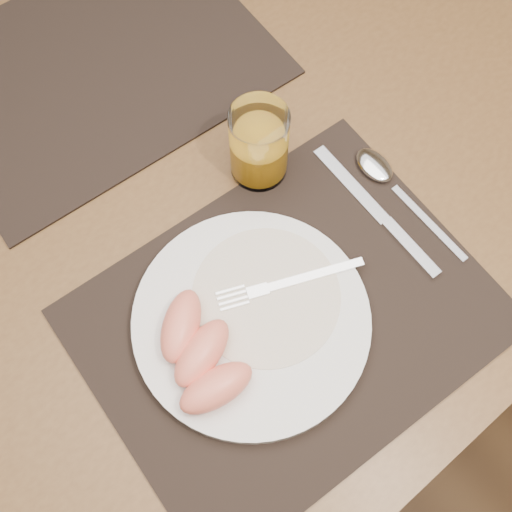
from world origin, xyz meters
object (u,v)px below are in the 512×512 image
at_px(table, 195,209).
at_px(plate, 251,321).
at_px(placemat_far, 97,66).
at_px(fork, 278,285).
at_px(spoon, 382,174).
at_px(knife, 385,221).
at_px(juice_glass, 259,147).
at_px(placemat_near, 288,318).

height_order(table, plate, plate).
height_order(table, placemat_far, placemat_far).
relative_size(table, fork, 8.36).
bearing_deg(fork, spoon, 9.59).
xyz_separation_m(knife, juice_glass, (-0.07, 0.16, 0.05)).
bearing_deg(spoon, juice_glass, 135.95).
bearing_deg(placemat_far, spoon, -64.33).
relative_size(placemat_near, placemat_far, 1.00).
bearing_deg(fork, placemat_near, -110.65).
distance_m(table, knife, 0.27).
xyz_separation_m(plate, juice_glass, (0.14, 0.15, 0.04)).
xyz_separation_m(knife, spoon, (0.04, 0.05, 0.00)).
xyz_separation_m(table, plate, (-0.06, -0.20, 0.10)).
xyz_separation_m(placemat_far, knife, (0.14, -0.42, 0.00)).
distance_m(plate, spoon, 0.25).
bearing_deg(placemat_near, placemat_far, 85.62).
xyz_separation_m(table, knife, (0.15, -0.20, 0.09)).
bearing_deg(knife, fork, 174.47).
bearing_deg(knife, juice_glass, 114.06).
relative_size(table, placemat_far, 3.11).
xyz_separation_m(fork, knife, (0.16, -0.02, -0.02)).
xyz_separation_m(placemat_near, placemat_far, (0.03, 0.44, 0.00)).
bearing_deg(table, juice_glass, -30.55).
distance_m(fork, juice_glass, 0.17).
bearing_deg(placemat_near, table, 83.64).
height_order(placemat_far, plate, plate).
bearing_deg(juice_glass, table, 149.45).
distance_m(table, fork, 0.22).
distance_m(placemat_near, fork, 0.04).
bearing_deg(knife, table, 125.96).
relative_size(placemat_near, fork, 2.69).
xyz_separation_m(placemat_near, fork, (0.01, 0.03, 0.02)).
height_order(placemat_near, fork, fork).
xyz_separation_m(placemat_far, fork, (-0.02, -0.41, 0.02)).
bearing_deg(placemat_far, fork, -93.01).
xyz_separation_m(placemat_near, spoon, (0.21, 0.07, 0.01)).
distance_m(table, plate, 0.23).
distance_m(placemat_far, plate, 0.42).
xyz_separation_m(plate, spoon, (0.25, 0.04, -0.00)).
xyz_separation_m(placemat_far, juice_glass, (0.07, -0.27, 0.05)).
distance_m(placemat_near, spoon, 0.22).
bearing_deg(table, placemat_near, -96.36).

